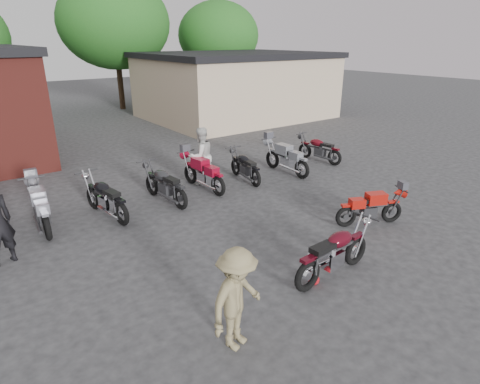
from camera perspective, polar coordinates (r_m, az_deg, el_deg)
ground at (r=9.15m, az=11.59°, el=-9.22°), size 90.00×90.00×0.00m
stucco_building at (r=25.00m, az=-0.65°, el=14.64°), size 10.00×8.00×3.50m
tree_2 at (r=28.94m, az=-17.22°, el=19.90°), size 7.04×7.04×8.80m
tree_3 at (r=32.60m, az=-3.04°, el=19.72°), size 6.08×6.08×7.60m
vintage_motorcycle at (r=8.28m, az=13.38°, el=-8.00°), size 2.12×0.80×1.21m
sportbike at (r=10.83m, az=18.17°, el=-1.89°), size 1.87×1.27×1.04m
helmet at (r=8.20m, az=10.44°, el=-12.16°), size 0.30×0.30×0.21m
person_light at (r=13.21m, az=-5.57°, el=5.12°), size 0.96×0.77×1.88m
person_tan at (r=6.28m, az=-0.42°, el=-14.99°), size 1.24×0.94×1.71m
row_bike_1 at (r=11.27m, az=-26.57°, el=-1.75°), size 0.82×2.13×1.21m
row_bike_2 at (r=11.32m, az=-18.68°, el=-0.48°), size 1.01×2.17×1.21m
row_bike_3 at (r=11.92m, az=-10.72°, el=1.33°), size 0.89×2.12×1.20m
row_bike_4 at (r=12.76m, az=-5.32°, el=2.94°), size 0.83×2.11×1.20m
row_bike_5 at (r=13.54m, az=0.68°, el=3.87°), size 0.88×1.96×1.09m
row_bike_6 at (r=14.40m, az=6.56°, el=5.06°), size 0.71×2.12×1.22m
row_bike_7 at (r=15.99m, az=11.15°, el=6.21°), size 0.89×1.99×1.11m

